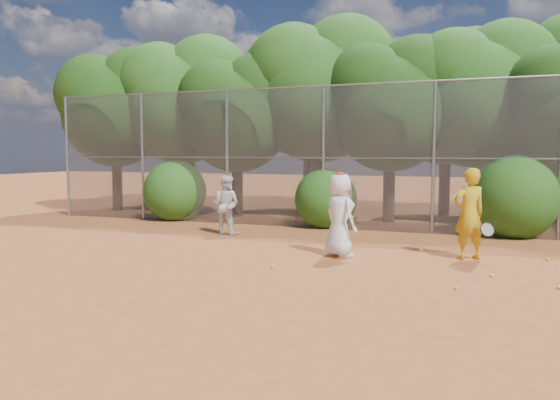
% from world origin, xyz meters
% --- Properties ---
extents(ground, '(80.00, 80.00, 0.00)m').
position_xyz_m(ground, '(0.00, 0.00, 0.00)').
color(ground, '#9F4F24').
rests_on(ground, ground).
extents(fence_back, '(20.05, 0.09, 4.03)m').
position_xyz_m(fence_back, '(-0.12, 6.00, 2.05)').
color(fence_back, gray).
rests_on(fence_back, ground).
extents(tree_0, '(4.38, 3.81, 6.00)m').
position_xyz_m(tree_0, '(-9.44, 8.04, 3.93)').
color(tree_0, black).
rests_on(tree_0, ground).
extents(tree_1, '(4.64, 4.03, 6.35)m').
position_xyz_m(tree_1, '(-6.94, 8.54, 4.16)').
color(tree_1, black).
rests_on(tree_1, ground).
extents(tree_2, '(3.99, 3.47, 5.47)m').
position_xyz_m(tree_2, '(-4.45, 7.83, 3.58)').
color(tree_2, black).
rests_on(tree_2, ground).
extents(tree_3, '(4.89, 4.26, 6.70)m').
position_xyz_m(tree_3, '(-1.94, 8.84, 4.40)').
color(tree_3, black).
rests_on(tree_3, ground).
extents(tree_4, '(4.19, 3.64, 5.73)m').
position_xyz_m(tree_4, '(0.55, 8.24, 3.76)').
color(tree_4, black).
rests_on(tree_4, ground).
extents(tree_5, '(4.51, 3.92, 6.17)m').
position_xyz_m(tree_5, '(3.06, 9.04, 4.05)').
color(tree_5, black).
rests_on(tree_5, ground).
extents(tree_9, '(4.83, 4.20, 6.62)m').
position_xyz_m(tree_9, '(-7.94, 10.84, 4.34)').
color(tree_9, black).
rests_on(tree_9, ground).
extents(tree_10, '(5.15, 4.48, 7.06)m').
position_xyz_m(tree_10, '(-2.93, 11.05, 4.63)').
color(tree_10, black).
rests_on(tree_10, ground).
extents(tree_11, '(4.64, 4.03, 6.35)m').
position_xyz_m(tree_11, '(2.06, 10.64, 4.16)').
color(tree_11, black).
rests_on(tree_11, ground).
extents(bush_0, '(2.00, 2.00, 2.00)m').
position_xyz_m(bush_0, '(-6.00, 6.30, 1.00)').
color(bush_0, '#1F4E13').
rests_on(bush_0, ground).
extents(bush_1, '(1.80, 1.80, 1.80)m').
position_xyz_m(bush_1, '(-1.00, 6.30, 0.90)').
color(bush_1, '#1F4E13').
rests_on(bush_1, ground).
extents(bush_2, '(2.20, 2.20, 2.20)m').
position_xyz_m(bush_2, '(4.00, 6.30, 1.10)').
color(bush_2, '#1F4E13').
rests_on(bush_2, ground).
extents(player_yellow, '(0.92, 0.74, 1.85)m').
position_xyz_m(player_yellow, '(2.99, 2.73, 0.92)').
color(player_yellow, gold).
rests_on(player_yellow, ground).
extents(player_teen, '(1.00, 0.96, 1.76)m').
position_xyz_m(player_teen, '(0.47, 2.09, 0.87)').
color(player_teen, white).
rests_on(player_teen, ground).
extents(player_white, '(0.88, 0.78, 1.55)m').
position_xyz_m(player_white, '(-3.11, 4.07, 0.78)').
color(player_white, silver).
rests_on(player_white, ground).
extents(ball_0, '(0.07, 0.07, 0.07)m').
position_xyz_m(ball_0, '(3.41, 1.16, 0.03)').
color(ball_0, '#BDD426').
rests_on(ball_0, ground).
extents(ball_1, '(0.07, 0.07, 0.07)m').
position_xyz_m(ball_1, '(4.48, 3.06, 0.03)').
color(ball_1, '#BDD426').
rests_on(ball_1, ground).
extents(ball_2, '(0.07, 0.07, 0.07)m').
position_xyz_m(ball_2, '(2.87, 0.05, 0.03)').
color(ball_2, '#BDD426').
rests_on(ball_2, ground).
extents(ball_3, '(0.07, 0.07, 0.07)m').
position_xyz_m(ball_3, '(4.40, 0.64, 0.03)').
color(ball_3, '#BDD426').
rests_on(ball_3, ground).
extents(ball_4, '(0.07, 0.07, 0.07)m').
position_xyz_m(ball_4, '(-0.40, 0.50, 0.03)').
color(ball_4, '#BDD426').
rests_on(ball_4, ground).
extents(ball_5, '(0.07, 0.07, 0.07)m').
position_xyz_m(ball_5, '(2.01, 3.22, 0.03)').
color(ball_5, '#BDD426').
rests_on(ball_5, ground).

